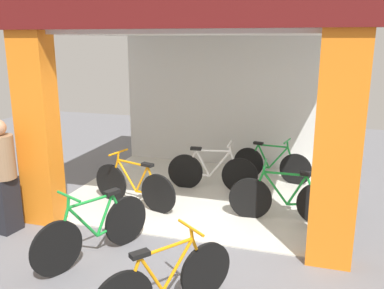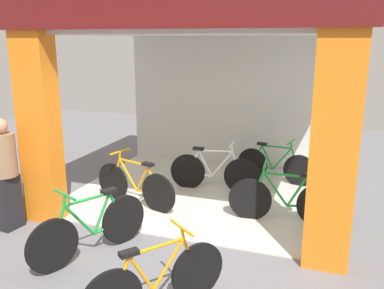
# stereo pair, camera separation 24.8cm
# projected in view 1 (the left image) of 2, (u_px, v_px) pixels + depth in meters

# --- Properties ---
(ground_plane) EXTENTS (17.42, 17.42, 0.00)m
(ground_plane) POSITION_uv_depth(u_px,v_px,m) (173.00, 239.00, 5.87)
(ground_plane) COLOR slate
(ground_plane) RESTS_ON ground
(shop_facade) EXTENTS (4.91, 4.05, 3.49)m
(shop_facade) POSITION_uv_depth(u_px,v_px,m) (207.00, 92.00, 7.08)
(shop_facade) COLOR beige
(shop_facade) RESTS_ON ground
(bicycle_inside_0) EXTENTS (1.69, 0.46, 0.93)m
(bicycle_inside_0) POSITION_uv_depth(u_px,v_px,m) (285.00, 199.00, 6.35)
(bicycle_inside_0) COLOR black
(bicycle_inside_0) RESTS_ON ground
(bicycle_inside_1) EXTENTS (1.68, 0.46, 0.92)m
(bicycle_inside_1) POSITION_uv_depth(u_px,v_px,m) (212.00, 172.00, 7.66)
(bicycle_inside_1) COLOR black
(bicycle_inside_1) RESTS_ON ground
(bicycle_inside_2) EXTENTS (1.63, 0.54, 0.92)m
(bicycle_inside_2) POSITION_uv_depth(u_px,v_px,m) (134.00, 186.00, 6.91)
(bicycle_inside_2) COLOR black
(bicycle_inside_2) RESTS_ON ground
(bicycle_inside_3) EXTENTS (1.55, 0.44, 0.87)m
(bicycle_inside_3) POSITION_uv_depth(u_px,v_px,m) (271.00, 164.00, 8.18)
(bicycle_inside_3) COLOR black
(bicycle_inside_3) RESTS_ON ground
(bicycle_parked_0) EXTENTS (1.04, 1.29, 0.89)m
(bicycle_parked_0) POSITION_uv_depth(u_px,v_px,m) (166.00, 282.00, 4.21)
(bicycle_parked_0) COLOR black
(bicycle_parked_0) RESTS_ON ground
(bicycle_parked_1) EXTENTS (0.77, 1.59, 0.95)m
(bicycle_parked_1) POSITION_uv_depth(u_px,v_px,m) (94.00, 230.00, 5.28)
(bicycle_parked_1) COLOR black
(bicycle_parked_1) RESTS_ON ground
(pedestrian_0) EXTENTS (0.41, 0.41, 1.67)m
(pedestrian_0) POSITION_uv_depth(u_px,v_px,m) (3.00, 175.00, 5.91)
(pedestrian_0) COLOR black
(pedestrian_0) RESTS_ON ground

